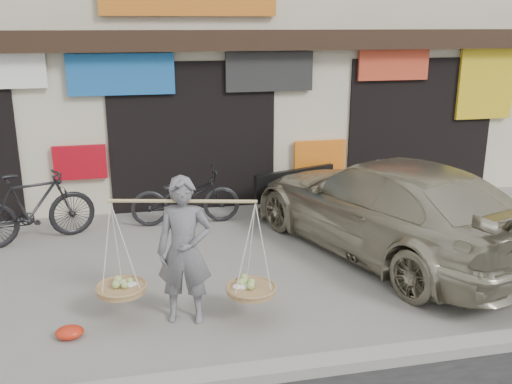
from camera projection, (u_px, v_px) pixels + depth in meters
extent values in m
plane|color=gray|center=(226.00, 289.00, 7.45)|extent=(70.00, 70.00, 0.00)
cube|color=gray|center=(260.00, 373.00, 5.56)|extent=(70.00, 0.25, 0.12)
cube|color=beige|center=(175.00, 15.00, 12.54)|extent=(14.00, 6.00, 7.00)
cube|color=black|center=(191.00, 41.00, 9.72)|extent=(14.00, 0.35, 0.35)
cube|color=black|center=(192.00, 135.00, 10.58)|extent=(3.00, 0.60, 2.70)
cube|color=black|center=(414.00, 126.00, 11.50)|extent=(3.00, 0.60, 2.70)
cube|color=#1A60AC|center=(121.00, 74.00, 9.69)|extent=(1.80, 0.08, 0.70)
cube|color=#282828|center=(269.00, 72.00, 10.23)|extent=(1.60, 0.08, 0.70)
cube|color=#D04226|center=(394.00, 64.00, 10.69)|extent=(1.40, 0.08, 0.60)
cube|color=gold|center=(486.00, 83.00, 11.22)|extent=(1.20, 0.08, 1.40)
cube|color=#B30A17|center=(80.00, 162.00, 9.95)|extent=(0.90, 0.08, 0.60)
cube|color=orange|center=(320.00, 156.00, 10.89)|extent=(1.00, 0.08, 0.60)
cube|color=orange|center=(189.00, 1.00, 9.60)|extent=(3.00, 0.08, 0.50)
imported|color=slate|center=(185.00, 251.00, 6.45)|extent=(0.71, 0.55, 1.73)
cylinder|color=tan|center=(183.00, 201.00, 6.28)|extent=(1.61, 0.42, 0.04)
cylinder|color=#9E794C|center=(121.00, 289.00, 6.60)|extent=(0.56, 0.56, 0.07)
ellipsoid|color=#A5BF66|center=(121.00, 284.00, 6.58)|extent=(0.39, 0.39, 0.10)
cylinder|color=#9E794C|center=(251.00, 290.00, 6.57)|extent=(0.56, 0.56, 0.07)
ellipsoid|color=#A5BF66|center=(251.00, 285.00, 6.55)|extent=(0.39, 0.39, 0.10)
imported|color=black|center=(33.00, 207.00, 8.89)|extent=(1.98, 1.14, 1.15)
imported|color=black|center=(186.00, 196.00, 9.75)|extent=(1.86, 0.66, 0.98)
imported|color=#A29A82|center=(386.00, 207.00, 8.48)|extent=(3.51, 5.32, 1.43)
cube|color=black|center=(295.00, 181.00, 10.44)|extent=(1.64, 0.65, 0.45)
cube|color=silver|center=(293.00, 186.00, 10.52)|extent=(0.43, 0.17, 0.12)
ellipsoid|color=red|center=(70.00, 332.00, 6.27)|extent=(0.31, 0.25, 0.14)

